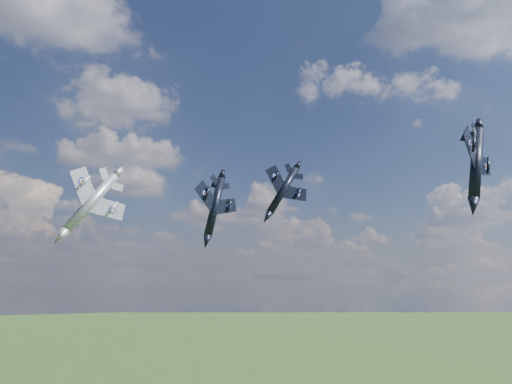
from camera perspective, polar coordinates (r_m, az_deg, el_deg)
name	(u,v)px	position (r m, az deg, el deg)	size (l,w,h in m)	color
jet_lead_navy	(215,206)	(75.72, -4.74, -1.65)	(9.24, 12.89, 2.67)	black
jet_right_navy	(476,163)	(65.09, 23.87, 3.03)	(9.67, 13.49, 2.79)	black
jet_high_navy	(283,190)	(101.95, 3.11, 0.19)	(11.23, 15.66, 3.24)	black
jet_left_silver	(91,202)	(81.34, -18.32, -1.12)	(11.56, 16.11, 3.33)	#969AA0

